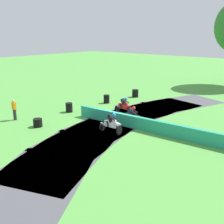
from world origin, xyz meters
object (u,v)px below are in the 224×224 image
object	(u,v)px
motorcycle_chase_black	(132,116)
motorcycle_trailing_white	(112,123)
tire_stack_mid_b	(69,107)
tire_stack_far	(38,123)
tire_stack_mid_a	(107,99)
track_marshal	(14,110)
tire_stack_near	(135,93)
motorcycle_lead_red	(124,106)

from	to	relation	value
motorcycle_chase_black	motorcycle_trailing_white	world-z (taller)	motorcycle_chase_black
motorcycle_trailing_white	tire_stack_mid_b	size ratio (longest dim) A/B	2.10
motorcycle_trailing_white	tire_stack_far	xyz separation A→B (m)	(-4.89, -2.56, -0.35)
tire_stack_mid_a	tire_stack_far	size ratio (longest dim) A/B	1.24
motorcycle_chase_black	track_marshal	world-z (taller)	track_marshal
track_marshal	tire_stack_mid_a	bearing A→B (deg)	76.80
motorcycle_chase_black	track_marshal	bearing A→B (deg)	-146.63
tire_stack_mid_a	track_marshal	world-z (taller)	track_marshal
tire_stack_near	motorcycle_lead_red	bearing A→B (deg)	-63.27
tire_stack_near	tire_stack_mid_b	distance (m)	8.31
tire_stack_far	motorcycle_chase_black	bearing A→B (deg)	44.31
motorcycle_chase_black	track_marshal	xyz separation A→B (m)	(-7.62, -5.02, 0.16)
motorcycle_chase_black	tire_stack_mid_a	xyz separation A→B (m)	(-5.61, 3.53, -0.26)
motorcycle_trailing_white	track_marshal	size ratio (longest dim) A/B	1.03
tire_stack_mid_a	tire_stack_mid_b	size ratio (longest dim) A/B	1.00
tire_stack_mid_a	tire_stack_mid_b	world-z (taller)	same
tire_stack_far	track_marshal	bearing A→B (deg)	-175.51
motorcycle_lead_red	tire_stack_near	world-z (taller)	motorcycle_lead_red
tire_stack_mid_a	tire_stack_far	xyz separation A→B (m)	(0.69, -8.34, -0.10)
tire_stack_mid_a	motorcycle_trailing_white	bearing A→B (deg)	-46.04
tire_stack_near	tire_stack_far	bearing A→B (deg)	-89.85
motorcycle_lead_red	tire_stack_far	world-z (taller)	motorcycle_lead_red
motorcycle_trailing_white	tire_stack_near	bearing A→B (deg)	117.01
tire_stack_mid_b	track_marshal	bearing A→B (deg)	-110.52
motorcycle_lead_red	tire_stack_mid_b	xyz separation A→B (m)	(-3.87, -2.75, -0.26)
tire_stack_near	track_marshal	distance (m)	12.71
motorcycle_lead_red	tire_stack_near	size ratio (longest dim) A/B	2.13
motorcycle_lead_red	motorcycle_trailing_white	bearing A→B (deg)	-62.63
motorcycle_lead_red	tire_stack_mid_a	xyz separation A→B (m)	(-3.43, 1.63, -0.26)
motorcycle_lead_red	track_marshal	distance (m)	8.80
tire_stack_mid_a	track_marshal	bearing A→B (deg)	-103.20
motorcycle_lead_red	motorcycle_trailing_white	xyz separation A→B (m)	(2.15, -4.16, -0.01)
motorcycle_lead_red	motorcycle_chase_black	world-z (taller)	motorcycle_lead_red
tire_stack_mid_b	tire_stack_far	size ratio (longest dim) A/B	1.24
tire_stack_far	tire_stack_mid_b	bearing A→B (deg)	105.89
motorcycle_trailing_white	motorcycle_chase_black	bearing A→B (deg)	89.13
tire_stack_mid_b	tire_stack_near	bearing A→B (deg)	82.41
motorcycle_trailing_white	tire_stack_near	distance (m)	10.84
motorcycle_trailing_white	tire_stack_mid_a	world-z (taller)	motorcycle_trailing_white
tire_stack_mid_a	tire_stack_far	bearing A→B (deg)	-85.27
tire_stack_far	track_marshal	distance (m)	2.75
motorcycle_lead_red	tire_stack_far	xyz separation A→B (m)	(-2.74, -6.72, -0.36)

